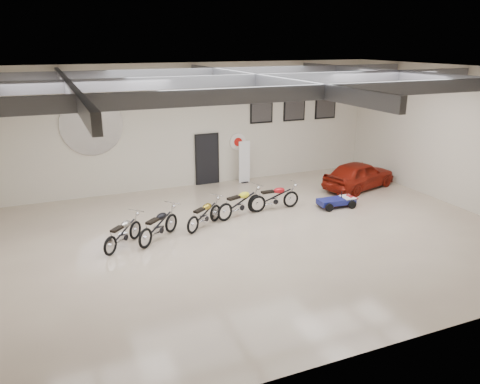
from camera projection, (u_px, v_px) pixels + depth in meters
name	position (u px, v px, depth m)	size (l,w,h in m)	color
floor	(255.00, 237.00, 14.51)	(16.00, 12.00, 0.01)	#BCAA90
ceiling	(257.00, 71.00, 12.97)	(16.00, 12.00, 0.01)	slate
back_wall	(194.00, 126.00, 19.00)	(16.00, 0.02, 5.00)	beige
right_wall	(459.00, 138.00, 16.70)	(0.02, 12.00, 5.00)	beige
ceiling_beams	(257.00, 80.00, 13.05)	(15.80, 11.80, 0.32)	slate
door	(207.00, 160.00, 19.59)	(0.92, 0.08, 2.10)	black
logo_plaque	(92.00, 125.00, 17.39)	(2.30, 0.06, 1.16)	silver
poster_left	(261.00, 107.00, 19.89)	(1.05, 0.08, 1.35)	black
poster_mid	(294.00, 105.00, 20.48)	(1.05, 0.08, 1.35)	black
poster_right	(326.00, 104.00, 21.07)	(1.05, 0.08, 1.35)	black
oil_sign	(238.00, 142.00, 19.91)	(0.72, 0.10, 0.72)	white
banner_stand	(244.00, 162.00, 19.79)	(0.50, 0.20, 1.83)	white
motorcycle_silver	(123.00, 232.00, 13.66)	(1.77, 0.55, 0.92)	silver
motorcycle_black	(158.00, 225.00, 14.13)	(1.89, 0.59, 0.98)	silver
motorcycle_gold	(204.00, 214.00, 15.12)	(1.77, 0.55, 0.92)	silver
motorcycle_yellow	(240.00, 202.00, 16.06)	(1.96, 0.61, 1.02)	silver
motorcycle_red	(275.00, 197.00, 16.68)	(1.89, 0.59, 0.98)	silver
go_kart	(340.00, 199.00, 17.05)	(1.68, 0.75, 0.61)	navy
vintage_car	(359.00, 175.00, 19.09)	(3.40, 1.37, 1.16)	maroon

